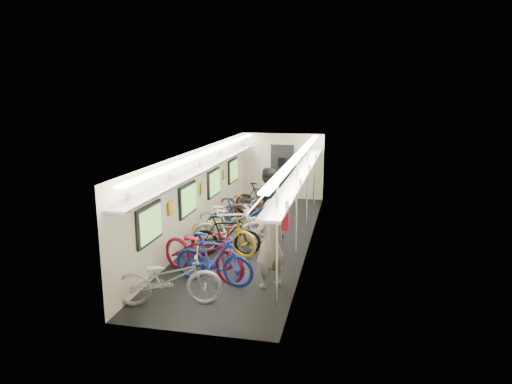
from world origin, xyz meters
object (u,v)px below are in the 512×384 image
at_px(bicycle_0, 169,278).
at_px(passenger_near, 270,244).
at_px(bicycle_1, 214,259).
at_px(backpack, 282,221).
at_px(passenger_mid, 267,203).

relative_size(bicycle_0, passenger_near, 1.07).
distance_m(bicycle_0, bicycle_1, 1.22).
bearing_deg(backpack, passenger_mid, 110.20).
bearing_deg(bicycle_1, passenger_near, -76.73).
xyz_separation_m(bicycle_0, bicycle_1, (0.51, 1.10, 0.02)).
bearing_deg(passenger_mid, bicycle_1, 79.13).
bearing_deg(passenger_mid, backpack, 105.10).
relative_size(bicycle_0, backpack, 5.16).
bearing_deg(backpack, bicycle_1, -156.88).
distance_m(passenger_near, backpack, 0.58).
height_order(bicycle_1, backpack, backpack).
bearing_deg(bicycle_1, backpack, -60.17).
xyz_separation_m(bicycle_1, backpack, (1.34, 0.48, 0.75)).
distance_m(bicycle_1, backpack, 1.61).
xyz_separation_m(bicycle_0, backpack, (1.85, 1.59, 0.77)).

